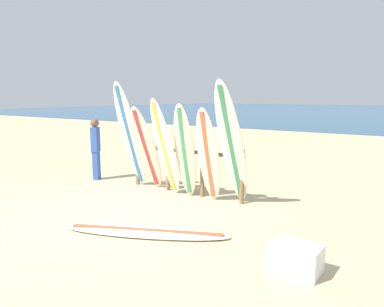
{
  "coord_description": "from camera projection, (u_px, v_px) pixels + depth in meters",
  "views": [
    {
      "loc": [
        4.8,
        -3.94,
        2.16
      ],
      "look_at": [
        0.27,
        2.69,
        0.87
      ],
      "focal_mm": 33.11,
      "sensor_mm": 36.0,
      "label": 1
    }
  ],
  "objects": [
    {
      "name": "surfboard_leaning_center_right",
      "position": [
        208.0,
        155.0,
        7.15
      ],
      "size": [
        0.5,
        0.61,
        1.97
      ],
      "color": "silver",
      "rests_on": "ground"
    },
    {
      "name": "surfboard_leaning_left",
      "position": [
        147.0,
        149.0,
        8.03
      ],
      "size": [
        0.62,
        1.03,
        1.98
      ],
      "color": "silver",
      "rests_on": "ground"
    },
    {
      "name": "cooler_box",
      "position": [
        296.0,
        258.0,
        4.39
      ],
      "size": [
        0.61,
        0.42,
        0.36
      ],
      "primitive_type": "cube",
      "rotation": [
        0.0,
        0.0,
        -0.04
      ],
      "color": "white",
      "rests_on": "ground"
    },
    {
      "name": "surfboard_leaning_far_left",
      "position": [
        130.0,
        136.0,
        8.25
      ],
      "size": [
        0.57,
        0.96,
        2.51
      ],
      "color": "white",
      "rests_on": "ground"
    },
    {
      "name": "surfboard_rack",
      "position": [
        184.0,
        163.0,
        7.92
      ],
      "size": [
        2.96,
        0.09,
        1.12
      ],
      "color": "olive",
      "rests_on": "ground"
    },
    {
      "name": "surfboard_lying_on_sand",
      "position": [
        146.0,
        232.0,
        5.63
      ],
      "size": [
        2.66,
        1.59,
        0.08
      ],
      "color": "white",
      "rests_on": "ground"
    },
    {
      "name": "surfboard_leaning_center_left",
      "position": [
        165.0,
        148.0,
        7.65
      ],
      "size": [
        0.63,
        0.8,
        2.15
      ],
      "color": "white",
      "rests_on": "ground"
    },
    {
      "name": "beachgoer_standing",
      "position": [
        96.0,
        146.0,
        9.23
      ],
      "size": [
        0.26,
        0.3,
        1.6
      ],
      "color": "#3359B2",
      "rests_on": "ground"
    },
    {
      "name": "ground_plane",
      "position": [
        93.0,
        221.0,
        6.23
      ],
      "size": [
        120.0,
        120.0,
        0.0
      ],
      "primitive_type": "plane",
      "color": "#D3BC8C"
    },
    {
      "name": "surfboard_leaning_center",
      "position": [
        185.0,
        151.0,
        7.47
      ],
      "size": [
        0.51,
        0.59,
        2.03
      ],
      "color": "beige",
      "rests_on": "ground"
    },
    {
      "name": "surfboard_leaning_right",
      "position": [
        232.0,
        145.0,
        6.79
      ],
      "size": [
        0.52,
        1.17,
        2.49
      ],
      "color": "white",
      "rests_on": "ground"
    }
  ]
}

